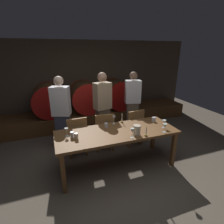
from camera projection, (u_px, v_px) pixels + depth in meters
The scene contains 25 objects.
ground_plane at pixel (119, 179), 3.11m from camera, with size 9.24×9.24×0.00m, color brown.
back_wall at pixel (81, 81), 5.52m from camera, with size 7.11×0.24×2.43m, color #473A2D.
barrel_shelf at pixel (87, 117), 5.37m from camera, with size 6.40×0.90×0.42m, color brown.
wine_barrel_left at pixel (49, 100), 4.83m from camera, with size 0.88×0.86×0.88m.
wine_barrel_center at pixel (86, 97), 5.15m from camera, with size 0.88×0.86×0.88m.
wine_barrel_right at pixel (117, 94), 5.47m from camera, with size 0.88×0.86×0.88m.
dining_table at pixel (117, 135), 3.25m from camera, with size 2.21×0.82×0.75m.
chair_left at pixel (77, 134), 3.68m from camera, with size 0.41×0.41×0.88m.
chair_center at pixel (104, 130), 3.89m from camera, with size 0.45×0.45×0.88m.
chair_right at pixel (133, 125), 4.12m from camera, with size 0.43×0.43×0.88m.
guest_left at pixel (62, 113), 3.87m from camera, with size 0.44×0.36×1.65m.
guest_center at pixel (103, 108), 4.14m from camera, with size 0.43×0.33×1.69m.
guest_right at pixel (132, 103), 4.57m from camera, with size 0.43×0.33×1.65m.
candle_left at pixel (122, 120), 3.60m from camera, with size 0.05×0.05×0.20m.
candle_right at pixel (146, 134), 3.03m from camera, with size 0.05×0.05×0.18m.
pitcher at pixel (137, 130), 3.06m from camera, with size 0.13×0.13×0.18m.
wine_glass_far_left at pixel (66, 130), 3.01m from camera, with size 0.06×0.06×0.15m.
wine_glass_left at pixel (114, 118), 3.52m from camera, with size 0.06×0.06×0.17m.
wine_glass_center at pixel (132, 131), 2.94m from camera, with size 0.06×0.06×0.18m.
wine_glass_right at pixel (165, 126), 3.15m from camera, with size 0.08×0.08×0.16m.
wine_glass_far_right at pixel (164, 122), 3.35m from camera, with size 0.07×0.07×0.15m.
cup_far_left at pixel (72, 135), 2.99m from camera, with size 0.07×0.07×0.10m, color silver.
cup_center_left at pixel (76, 136), 2.94m from camera, with size 0.06×0.06×0.10m, color beige.
cup_center_right at pixel (106, 125), 3.36m from camera, with size 0.07×0.07×0.09m, color silver.
cup_far_right at pixel (154, 119), 3.66m from camera, with size 0.08×0.08×0.09m, color silver.
Camera 1 is at (-0.97, -2.34, 2.16)m, focal length 28.34 mm.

